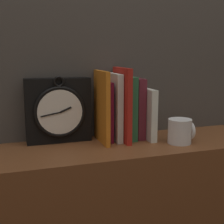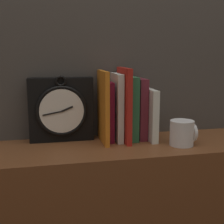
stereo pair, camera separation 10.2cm
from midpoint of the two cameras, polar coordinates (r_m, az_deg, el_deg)
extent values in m
cube|color=#47423D|center=(1.18, -5.33, 18.60)|extent=(6.00, 0.05, 2.60)
cube|color=black|center=(1.10, -12.41, 0.27)|extent=(0.22, 0.05, 0.22)
torus|color=black|center=(1.07, -12.24, -0.02)|extent=(0.18, 0.01, 0.18)
cylinder|color=white|center=(1.07, -12.22, -0.05)|extent=(0.15, 0.01, 0.15)
cube|color=black|center=(1.06, -11.20, 0.37)|extent=(0.04, 0.00, 0.02)
cube|color=black|center=(1.06, -13.91, -0.48)|extent=(0.07, 0.00, 0.01)
torus|color=black|center=(1.06, -12.46, 5.45)|extent=(0.04, 0.01, 0.04)
cube|color=orange|center=(1.07, -4.63, 0.89)|extent=(0.01, 0.15, 0.25)
cube|color=maroon|center=(1.10, -3.77, 0.13)|extent=(0.03, 0.11, 0.21)
cube|color=silver|center=(1.10, -2.16, 0.87)|extent=(0.02, 0.13, 0.24)
cube|color=red|center=(1.09, -0.83, 1.34)|extent=(0.02, 0.15, 0.26)
cube|color=#2A653E|center=(1.12, 0.23, 0.75)|extent=(0.03, 0.12, 0.23)
cube|color=maroon|center=(1.14, 1.97, 0.69)|extent=(0.03, 0.11, 0.22)
cube|color=white|center=(1.13, 3.63, -0.27)|extent=(0.02, 0.15, 0.18)
cylinder|color=white|center=(1.09, 9.65, -3.51)|extent=(0.08, 0.08, 0.08)
torus|color=white|center=(1.10, 11.50, -3.33)|extent=(0.01, 0.06, 0.06)
camera|label=1|loc=(0.05, -92.86, -0.55)|focal=50.00mm
camera|label=2|loc=(0.05, 87.14, 0.55)|focal=50.00mm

